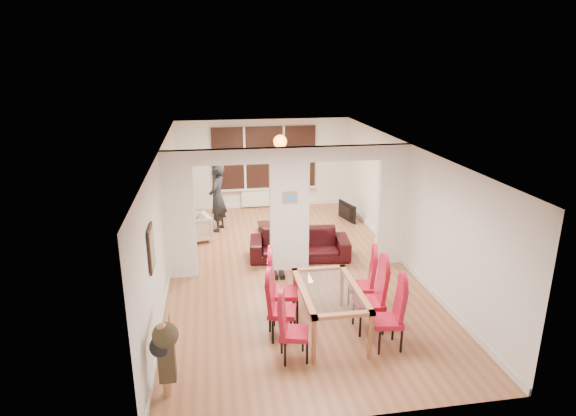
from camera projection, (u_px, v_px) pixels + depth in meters
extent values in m
cube|color=#995E3D|center=(289.00, 268.00, 10.22)|extent=(5.00, 9.00, 0.01)
cube|color=white|center=(289.00, 210.00, 9.83)|extent=(5.00, 0.18, 2.60)
cube|color=black|center=(264.00, 158.00, 13.95)|extent=(3.00, 0.08, 1.80)
cube|color=white|center=(265.00, 198.00, 14.27)|extent=(1.40, 0.08, 0.50)
sphere|color=orange|center=(280.00, 142.00, 12.72)|extent=(0.36, 0.36, 0.36)
cube|color=gray|center=(151.00, 248.00, 7.10)|extent=(0.04, 0.52, 0.67)
cube|color=#4C8CD8|center=(290.00, 197.00, 9.65)|extent=(0.30, 0.03, 0.25)
imported|color=black|center=(300.00, 244.00, 10.67)|extent=(2.27, 1.09, 0.64)
imported|color=beige|center=(195.00, 228.00, 11.68)|extent=(0.86, 0.87, 0.65)
imported|color=black|center=(217.00, 198.00, 12.21)|extent=(0.74, 0.61, 1.75)
imported|color=black|center=(344.00, 212.00, 13.14)|extent=(0.85, 0.33, 0.49)
cylinder|color=#143F19|center=(274.00, 219.00, 12.21)|extent=(0.06, 0.06, 0.25)
imported|color=black|center=(279.00, 222.00, 12.30)|extent=(0.20, 0.20, 0.05)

